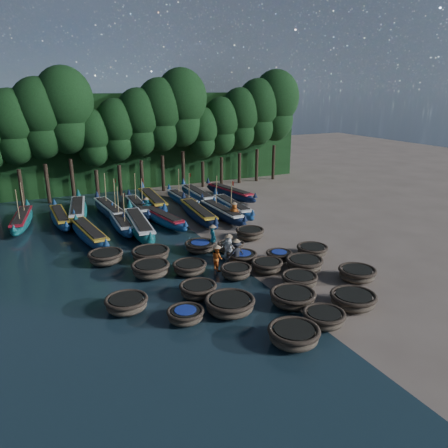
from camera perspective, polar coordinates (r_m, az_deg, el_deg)
name	(u,v)px	position (r m, az deg, el deg)	size (l,w,h in m)	color
ground	(227,257)	(28.80, 0.41, -4.29)	(120.00, 120.00, 0.00)	#7D6B5B
foliage_wall	(130,141)	(49.22, -12.14, 10.51)	(40.00, 3.00, 10.00)	black
coracle_2	(294,335)	(19.68, 9.10, -14.13)	(2.70, 2.70, 0.80)	brown
coracle_3	(324,318)	(21.31, 12.91, -11.84)	(2.33, 2.33, 0.73)	brown
coracle_4	(353,300)	(23.26, 16.51, -9.46)	(2.83, 2.83, 0.77)	brown
coracle_5	(186,315)	(21.18, -5.05, -11.74)	(2.15, 2.15, 0.66)	brown
coracle_6	(230,305)	(21.82, 0.77, -10.48)	(2.81, 2.81, 0.82)	brown
coracle_7	(293,298)	(22.79, 8.96, -9.48)	(2.53, 2.53, 0.78)	brown
coracle_8	(299,280)	(24.87, 9.82, -7.19)	(2.05, 2.05, 0.73)	brown
coracle_9	(357,274)	(26.39, 16.99, -6.21)	(2.18, 2.18, 0.75)	brown
coracle_10	(126,304)	(22.52, -12.62, -10.10)	(2.17, 2.17, 0.75)	brown
coracle_11	(198,290)	(23.36, -3.42, -8.58)	(2.02, 2.02, 0.77)	brown
coracle_12	(236,272)	(25.55, 1.58, -6.22)	(1.85, 1.85, 0.74)	brown
coracle_13	(267,266)	(26.42, 5.64, -5.46)	(2.32, 2.32, 0.75)	brown
coracle_14	(304,264)	(26.90, 10.45, -5.14)	(2.70, 2.70, 0.83)	brown
coracle_15	(151,269)	(26.08, -9.56, -5.83)	(2.42, 2.42, 0.84)	brown
coracle_16	(190,268)	(26.18, -4.51, -5.69)	(2.20, 2.20, 0.72)	brown
coracle_17	(242,257)	(27.61, 2.38, -4.37)	(2.33, 2.33, 0.72)	brown
coracle_18	(279,256)	(28.15, 7.19, -4.13)	(1.95, 1.95, 0.66)	brown
coracle_19	(312,250)	(29.42, 11.46, -3.36)	(2.34, 2.34, 0.69)	brown
coracle_20	(106,257)	(28.53, -15.20, -4.18)	(2.55, 2.55, 0.79)	brown
coracle_21	(151,254)	(28.37, -9.56, -3.91)	(2.89, 2.89, 0.79)	brown
coracle_22	(200,246)	(29.54, -3.12, -2.91)	(2.41, 2.41, 0.70)	brown
coracle_23	(231,246)	(29.58, 0.91, -2.92)	(1.84, 1.84, 0.65)	brown
coracle_24	(250,233)	(31.92, 3.41, -1.21)	(2.50, 2.50, 0.81)	brown
long_boat_2	(89,233)	(33.03, -17.23, -1.18)	(2.36, 8.26, 1.46)	navy
long_boat_3	(121,223)	(35.16, -13.35, 0.18)	(1.64, 7.46, 3.17)	navy
long_boat_4	(139,225)	(33.79, -11.02, -0.17)	(2.46, 9.17, 1.62)	#0E5350
long_boat_5	(163,218)	(35.67, -8.03, 0.76)	(2.56, 7.58, 1.35)	navy
long_boat_6	(198,213)	(36.52, -3.40, 1.43)	(2.17, 8.76, 1.55)	#0F1638
long_boat_7	(222,212)	(36.84, -0.31, 1.54)	(1.62, 8.17, 3.47)	#0F1638
long_boat_8	(232,207)	(38.50, 1.10, 2.26)	(1.88, 8.32, 1.47)	navy
long_boat_9	(22,220)	(38.37, -24.91, 0.49)	(2.65, 7.76, 3.34)	#0E5350
long_boat_10	(60,217)	(37.97, -20.60, 0.81)	(1.42, 7.55, 1.33)	navy
long_boat_11	(78,210)	(39.27, -18.56, 1.69)	(2.99, 8.74, 1.56)	#0E5350
long_boat_12	(110,210)	(38.91, -14.72, 1.84)	(2.04, 8.29, 3.53)	#0F1638
long_boat_13	(138,207)	(39.39, -11.17, 2.23)	(1.71, 7.86, 3.34)	#0F1638
long_boat_14	(152,200)	(40.96, -9.33, 3.05)	(2.21, 9.16, 1.62)	navy
long_boat_15	(183,199)	(41.44, -5.42, 3.23)	(1.49, 7.63, 3.24)	navy
long_boat_16	(198,195)	(42.69, -3.48, 3.78)	(1.69, 8.54, 1.50)	navy
long_boat_17	(230,193)	(43.67, 0.77, 4.11)	(2.77, 8.24, 1.47)	#0F1638
fisherman_0	(228,247)	(28.07, 0.55, -3.04)	(0.71, 0.88, 1.76)	silver
fisherman_1	(213,237)	(29.49, -1.47, -1.74)	(0.52, 0.68, 1.98)	#1A606E
fisherman_2	(217,257)	(26.52, -0.90, -4.36)	(0.65, 0.79, 1.72)	#CD5B1B
fisherman_3	(236,253)	(27.01, 1.60, -3.78)	(1.13, 0.68, 1.91)	black
fisherman_4	(229,248)	(27.60, 0.61, -3.16)	(0.89, 1.14, 2.01)	silver
fisherman_5	(146,207)	(37.99, -10.10, 2.20)	(1.53, 0.70, 1.79)	#1A606E
fisherman_6	(234,213)	(35.39, 1.36, 1.49)	(1.01, 0.95, 1.93)	#CD5B1B
tree_2	(12,126)	(44.02, -25.91, 11.43)	(4.51, 4.51, 10.63)	black
tree_3	(39,118)	(44.07, -22.99, 12.68)	(4.92, 4.92, 11.60)	black
tree_4	(65,109)	(44.24, -20.06, 13.89)	(5.34, 5.34, 12.58)	black
tree_5	(93,138)	(44.78, -16.74, 10.75)	(3.68, 3.68, 8.68)	black
tree_6	(116,130)	(45.15, -13.89, 11.89)	(4.09, 4.09, 9.65)	black
tree_7	(139,122)	(45.65, -11.07, 12.98)	(4.51, 4.51, 10.63)	black
tree_8	(160,114)	(46.27, -8.30, 14.02)	(4.92, 4.92, 11.60)	black
tree_9	(181,107)	(47.00, -5.58, 14.99)	(5.34, 5.34, 12.58)	black
tree_10	(202,132)	(48.06, -2.87, 11.88)	(3.68, 3.68, 8.68)	black
tree_11	(221,125)	(48.95, -0.35, 12.79)	(4.09, 4.09, 9.65)	black
tree_12	(240,118)	(49.94, 2.10, 13.66)	(4.51, 4.51, 10.63)	black
tree_13	(258,111)	(51.03, 4.46, 14.46)	(4.92, 4.92, 11.60)	black
tree_14	(275,105)	(52.20, 6.73, 15.21)	(5.34, 5.34, 12.58)	black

